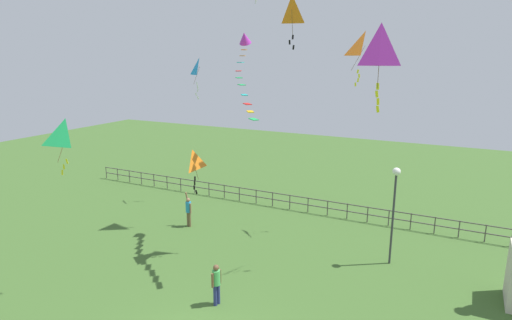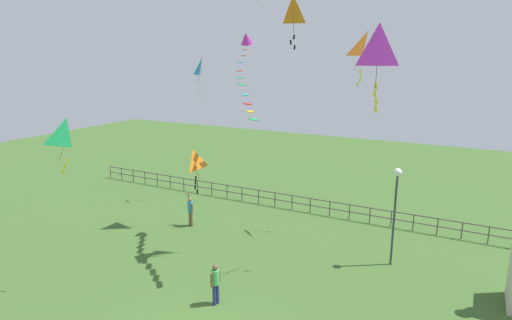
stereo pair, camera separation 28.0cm
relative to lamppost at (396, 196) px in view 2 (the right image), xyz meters
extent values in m
cylinder|color=#38383D|center=(0.00, 0.00, -1.19)|extent=(0.10, 0.10, 4.25)
sphere|color=white|center=(0.00, 0.00, 1.08)|extent=(0.36, 0.36, 0.36)
cylinder|color=navy|center=(-5.37, -6.56, -2.89)|extent=(0.14, 0.14, 0.84)
cylinder|color=navy|center=(-5.33, -6.40, -2.89)|extent=(0.14, 0.14, 0.84)
cylinder|color=#4CB259|center=(-5.35, -6.48, -2.18)|extent=(0.31, 0.31, 0.60)
sphere|color=brown|center=(-5.35, -6.48, -1.76)|extent=(0.23, 0.23, 0.23)
cylinder|color=brown|center=(-5.39, -6.68, -2.21)|extent=(0.09, 0.09, 0.56)
cylinder|color=brown|center=(-5.30, -6.28, -2.21)|extent=(0.09, 0.09, 0.56)
cylinder|color=brown|center=(-10.99, -0.47, -2.89)|extent=(0.14, 0.14, 0.84)
cylinder|color=brown|center=(-10.83, -0.53, -2.89)|extent=(0.14, 0.14, 0.84)
cylinder|color=#268CBF|center=(-10.91, -0.50, -2.17)|extent=(0.31, 0.31, 0.60)
sphere|color=#8C6647|center=(-10.91, -0.50, -1.76)|extent=(0.23, 0.23, 0.23)
cylinder|color=#8C6647|center=(-11.08, -0.38, -1.64)|extent=(0.16, 0.23, 0.57)
cylinder|color=#8C6647|center=(-10.72, -0.58, -2.21)|extent=(0.09, 0.09, 0.57)
pyramid|color=#1EB759|center=(-11.09, -7.81, 3.14)|extent=(1.07, 0.79, 1.00)
cylinder|color=#4C381E|center=(-11.04, -8.13, 2.64)|extent=(0.12, 0.64, 1.00)
cube|color=yellow|center=(-10.94, -8.08, 2.11)|extent=(0.10, 0.04, 0.21)
cube|color=yellow|center=(-11.06, -8.14, 1.89)|extent=(0.11, 0.03, 0.21)
cube|color=yellow|center=(-11.14, -8.17, 1.67)|extent=(0.10, 0.05, 0.20)
pyramid|color=#B22DB2|center=(0.09, -5.98, 6.31)|extent=(0.90, 0.51, 1.21)
cylinder|color=#4C381E|center=(0.13, -6.15, 5.71)|extent=(0.08, 0.36, 1.21)
cube|color=yellow|center=(0.13, -6.15, 5.14)|extent=(0.08, 0.05, 0.20)
cube|color=yellow|center=(0.12, -6.15, 4.92)|extent=(0.11, 0.02, 0.21)
cube|color=yellow|center=(0.16, -6.13, 4.70)|extent=(0.10, 0.05, 0.20)
cube|color=yellow|center=(0.17, -6.13, 4.48)|extent=(0.11, 0.01, 0.21)
pyramid|color=orange|center=(-8.54, -3.28, 1.41)|extent=(0.33, 1.11, 0.91)
cylinder|color=#4C381E|center=(-8.39, -3.27, 0.95)|extent=(0.31, 0.02, 0.91)
cube|color=black|center=(-8.43, -3.29, 0.52)|extent=(0.10, 0.05, 0.20)
cube|color=black|center=(-8.45, -3.30, 0.30)|extent=(0.08, 0.02, 0.20)
cube|color=black|center=(-8.47, -3.31, 0.08)|extent=(0.11, 0.03, 0.21)
cube|color=black|center=(-8.39, -3.27, -0.14)|extent=(0.11, 0.03, 0.21)
pyramid|color=orange|center=(-4.76, -0.84, 7.99)|extent=(0.82, 0.60, 1.18)
cylinder|color=#4C381E|center=(-4.81, -0.63, 7.41)|extent=(0.12, 0.43, 1.18)
cube|color=black|center=(-4.78, -0.61, 6.85)|extent=(0.09, 0.04, 0.20)
cube|color=black|center=(-4.90, -0.68, 6.63)|extent=(0.09, 0.03, 0.20)
cube|color=black|center=(-4.75, -0.60, 6.41)|extent=(0.11, 0.02, 0.21)
cube|color=white|center=(-7.80, 1.71, 8.76)|extent=(0.09, 0.04, 0.20)
pyramid|color=orange|center=(-2.52, 3.61, 6.55)|extent=(1.23, 1.21, 1.24)
cylinder|color=#4C381E|center=(-2.76, 3.28, 5.94)|extent=(0.50, 0.68, 1.24)
cube|color=yellow|center=(-2.74, 3.29, 5.27)|extent=(0.11, 0.01, 0.21)
cube|color=yellow|center=(-2.67, 3.33, 5.05)|extent=(0.10, 0.01, 0.20)
cube|color=yellow|center=(-2.71, 3.31, 4.83)|extent=(0.10, 0.03, 0.20)
cube|color=yellow|center=(-2.82, 3.25, 4.61)|extent=(0.11, 0.04, 0.21)
pyramid|color=#198CD1|center=(-12.85, 3.89, 5.41)|extent=(0.88, 0.79, 1.06)
cylinder|color=#4C381E|center=(-12.97, 3.71, 4.88)|extent=(0.26, 0.39, 1.06)
cube|color=white|center=(-12.96, 3.71, 4.36)|extent=(0.10, 0.02, 0.20)
cube|color=white|center=(-12.93, 3.72, 4.14)|extent=(0.08, 0.02, 0.20)
cube|color=white|center=(-12.94, 3.72, 3.92)|extent=(0.10, 0.03, 0.20)
cube|color=white|center=(-13.04, 3.67, 3.70)|extent=(0.12, 0.03, 0.21)
cube|color=white|center=(-12.93, 3.72, 3.48)|extent=(0.11, 0.04, 0.21)
cone|color=#B22DB2|center=(-7.69, 0.28, 6.91)|extent=(0.75, 0.89, 0.77)
cube|color=orange|center=(-7.59, 0.02, 6.33)|extent=(0.43, 0.61, 0.03)
cube|color=orange|center=(-7.38, -0.51, 6.05)|extent=(0.44, 0.62, 0.03)
cube|color=#19B2B2|center=(-7.21, -1.05, 5.75)|extent=(0.37, 0.61, 0.03)
cube|color=red|center=(-7.02, -1.58, 5.37)|extent=(0.45, 0.62, 0.03)
cube|color=#1EB759|center=(-6.73, -2.06, 5.09)|extent=(0.53, 0.60, 0.03)
cube|color=#1EB759|center=(-6.36, -2.49, 4.81)|extent=(0.57, 0.58, 0.03)
cube|color=#19B2B2|center=(-6.00, -2.93, 4.43)|extent=(0.53, 0.60, 0.03)
cube|color=red|center=(-5.64, -3.36, 4.10)|extent=(0.57, 0.57, 0.03)
cube|color=yellow|center=(-5.27, -3.79, 3.85)|extent=(0.52, 0.60, 0.03)
cube|color=#1EB759|center=(-4.90, -4.22, 3.62)|extent=(0.58, 0.57, 0.03)
cylinder|color=#4C4742|center=(-22.47, 4.62, -2.84)|extent=(0.06, 0.06, 0.95)
cylinder|color=#4C4742|center=(-21.27, 4.62, -2.84)|extent=(0.06, 0.06, 0.95)
cylinder|color=#4C4742|center=(-20.07, 4.62, -2.84)|extent=(0.06, 0.06, 0.95)
cylinder|color=#4C4742|center=(-18.90, 4.62, -2.84)|extent=(0.06, 0.06, 0.95)
cylinder|color=#4C4742|center=(-17.70, 4.62, -2.84)|extent=(0.06, 0.06, 0.95)
cylinder|color=#4C4742|center=(-16.49, 4.62, -2.84)|extent=(0.06, 0.06, 0.95)
cylinder|color=#4C4742|center=(-15.27, 4.62, -2.84)|extent=(0.06, 0.06, 0.95)
cylinder|color=#4C4742|center=(-14.07, 4.62, -2.84)|extent=(0.06, 0.06, 0.95)
cylinder|color=#4C4742|center=(-12.88, 4.62, -2.84)|extent=(0.06, 0.06, 0.95)
cylinder|color=#4C4742|center=(-11.65, 4.62, -2.84)|extent=(0.06, 0.06, 0.95)
cylinder|color=#4C4742|center=(-10.49, 4.62, -2.84)|extent=(0.06, 0.06, 0.95)
cylinder|color=#4C4742|center=(-9.24, 4.62, -2.84)|extent=(0.06, 0.06, 0.95)
cylinder|color=#4C4742|center=(-8.07, 4.62, -2.84)|extent=(0.06, 0.06, 0.95)
cylinder|color=#4C4742|center=(-6.88, 4.62, -2.84)|extent=(0.06, 0.06, 0.95)
cylinder|color=#4C4742|center=(-5.67, 4.62, -2.84)|extent=(0.06, 0.06, 0.95)
cylinder|color=#4C4742|center=(-4.43, 4.62, -2.84)|extent=(0.06, 0.06, 0.95)
cylinder|color=#4C4742|center=(-3.23, 4.62, -2.84)|extent=(0.06, 0.06, 0.95)
cylinder|color=#4C4742|center=(-2.04, 4.62, -2.84)|extent=(0.06, 0.06, 0.95)
cylinder|color=#4C4742|center=(-0.85, 4.62, -2.84)|extent=(0.06, 0.06, 0.95)
cylinder|color=#4C4742|center=(0.33, 4.62, -2.84)|extent=(0.06, 0.06, 0.95)
cylinder|color=#4C4742|center=(1.56, 4.62, -2.84)|extent=(0.06, 0.06, 0.95)
cylinder|color=#4C4742|center=(2.75, 4.62, -2.84)|extent=(0.06, 0.06, 0.95)
cylinder|color=#4C4742|center=(3.98, 4.62, -2.84)|extent=(0.06, 0.06, 0.95)
cube|color=#4C4742|center=(-4.49, 4.62, -2.41)|extent=(36.00, 0.05, 0.05)
cube|color=#4C4742|center=(-4.49, 4.62, -2.84)|extent=(36.00, 0.05, 0.05)
camera|label=1|loc=(2.59, -18.87, 5.95)|focal=29.81mm
camera|label=2|loc=(2.84, -18.74, 5.95)|focal=29.81mm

